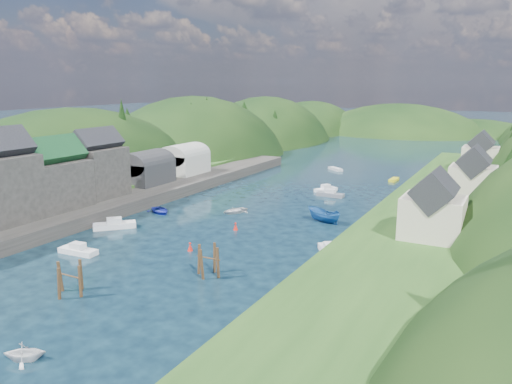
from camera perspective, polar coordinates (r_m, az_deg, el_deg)
The scene contains 15 objects.
ground at distance 97.28m, azimuth 6.15°, elevation 0.18°, with size 600.00×600.00×0.00m, color black.
hillside_left at distance 141.84m, azimuth -7.04°, elevation 0.75°, with size 44.00×245.56×52.00m.
far_hills at distance 217.22m, azimuth 18.89°, elevation 3.52°, with size 103.00×68.00×44.00m.
hill_trees at distance 109.86m, azimuth 9.62°, elevation 7.31°, with size 92.70×146.63×12.06m.
quay_left at distance 85.54m, azimuth -16.95°, elevation -1.33°, with size 12.00×110.00×2.00m, color #2D2B28.
terrace_left_grass at distance 90.50m, azimuth -20.10°, elevation -0.65°, with size 12.00×110.00×2.50m, color #234719.
quayside_buildings at distance 77.20m, azimuth -25.42°, elevation 1.15°, with size 8.00×35.84×12.90m.
boat_sheds at distance 99.90m, azimuth -10.22°, elevation 3.45°, with size 7.00×21.00×7.50m.
terrace_right at distance 81.24m, azimuth 19.95°, elevation -2.12°, with size 16.00×120.00×2.40m, color #234719.
right_bank_cottages at distance 88.08m, azimuth 22.92°, elevation 1.83°, with size 9.00×59.24×8.41m.
piling_cluster_near at distance 53.44m, azimuth -20.45°, elevation -9.55°, with size 3.31×3.08×3.79m.
piling_cluster_far at distance 54.86m, azimuth -5.46°, elevation -8.11°, with size 2.95×2.77×3.96m.
channel_buoy_near at distance 63.14m, azimuth -7.53°, elevation -6.25°, with size 0.70×0.70×1.10m.
channel_buoy_far at distance 71.18m, azimuth -2.35°, elevation -3.98°, with size 0.70×0.70×1.10m.
moored_boats at distance 68.31m, azimuth -7.28°, elevation -4.62°, with size 36.28×94.97×2.39m.
Camera 1 is at (35.56, -38.15, 20.70)m, focal length 35.00 mm.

